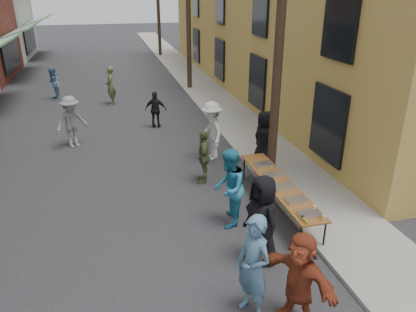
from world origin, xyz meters
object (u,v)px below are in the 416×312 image
serving_table (279,184)px  catering_tray_sausage (309,214)px  guest_front_c (229,188)px  utility_pole_near (280,24)px  utility_pole_mid (188,5)px  guest_front_a (262,220)px  server (264,139)px

serving_table → catering_tray_sausage: size_ratio=8.00×
serving_table → guest_front_c: guest_front_c is taller
utility_pole_near → guest_front_c: size_ratio=4.62×
utility_pole_mid → guest_front_a: (-1.72, -15.62, -3.52)m
catering_tray_sausage → server: bearing=82.4°
serving_table → catering_tray_sausage: 1.65m
catering_tray_sausage → serving_table: bearing=90.0°
guest_front_a → server: guest_front_a is taller
catering_tray_sausage → utility_pole_mid: bearing=88.1°
server → serving_table: bearing=145.0°
guest_front_c → serving_table: bearing=127.5°
utility_pole_mid → guest_front_c: 14.65m
utility_pole_mid → catering_tray_sausage: size_ratio=18.00×
utility_pole_near → serving_table: size_ratio=2.25×
utility_pole_near → utility_pole_mid: 12.00m
catering_tray_sausage → guest_front_a: (-1.22, -0.26, 0.19)m
guest_front_c → server: size_ratio=1.08×
serving_table → guest_front_c: size_ratio=2.05×
utility_pole_near → guest_front_c: bearing=-133.2°
utility_pole_mid → guest_front_a: 16.11m
guest_front_a → utility_pole_near: bearing=141.6°
utility_pole_mid → catering_tray_sausage: utility_pole_mid is taller
guest_front_a → server: 4.74m
catering_tray_sausage → guest_front_a: guest_front_a is taller
utility_pole_mid → server: size_ratio=5.00×
guest_front_a → guest_front_c: 1.56m
utility_pole_mid → server: 11.76m
catering_tray_sausage → guest_front_c: bearing=138.8°
serving_table → guest_front_a: bearing=-122.5°
utility_pole_mid → serving_table: (-0.50, -13.71, -3.79)m
guest_front_c → utility_pole_near: bearing=160.0°
utility_pole_mid → catering_tray_sausage: 15.81m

